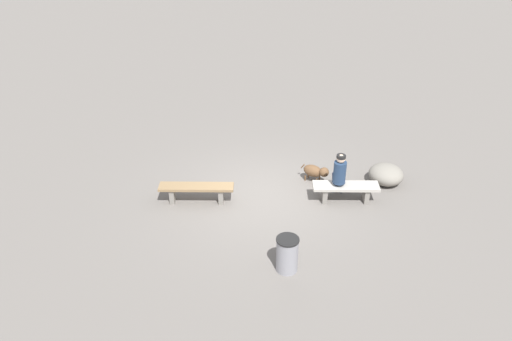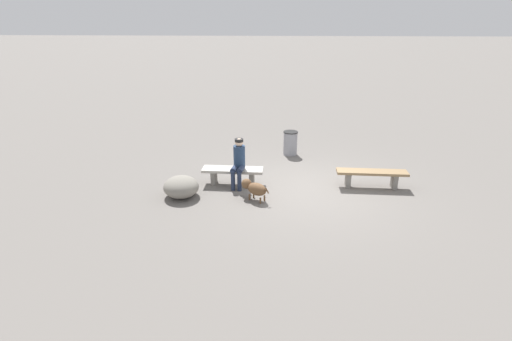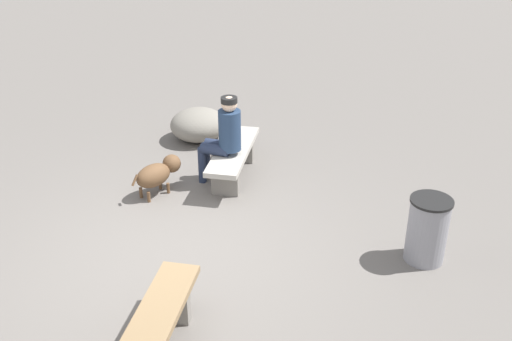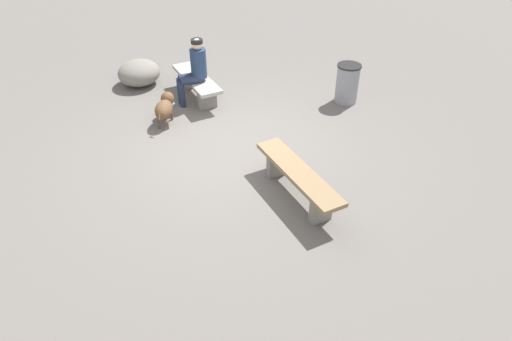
% 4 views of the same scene
% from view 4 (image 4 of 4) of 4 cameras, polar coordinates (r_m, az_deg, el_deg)
% --- Properties ---
extents(ground, '(210.00, 210.00, 0.06)m').
position_cam_4_polar(ground, '(7.92, -3.11, 2.78)').
color(ground, slate).
extents(bench_left, '(1.84, 0.41, 0.47)m').
position_cam_4_polar(bench_left, '(6.62, 5.29, -0.89)').
color(bench_left, gray).
rests_on(bench_left, ground).
extents(bench_right, '(1.64, 0.47, 0.46)m').
position_cam_4_polar(bench_right, '(9.45, -7.43, 10.84)').
color(bench_right, gray).
rests_on(bench_right, ground).
extents(seated_person, '(0.36, 0.61, 1.30)m').
position_cam_4_polar(seated_person, '(9.10, -7.73, 12.67)').
color(seated_person, navy).
rests_on(seated_person, ground).
extents(dog, '(0.71, 0.58, 0.49)m').
position_cam_4_polar(dog, '(8.65, -11.37, 7.80)').
color(dog, brown).
rests_on(dog, ground).
extents(trash_bin, '(0.48, 0.48, 0.79)m').
position_cam_4_polar(trash_bin, '(9.37, 11.36, 10.63)').
color(trash_bin, gray).
rests_on(trash_bin, ground).
extents(boulder, '(1.26, 1.26, 0.52)m').
position_cam_4_polar(boulder, '(10.31, -14.43, 11.77)').
color(boulder, gray).
rests_on(boulder, ground).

